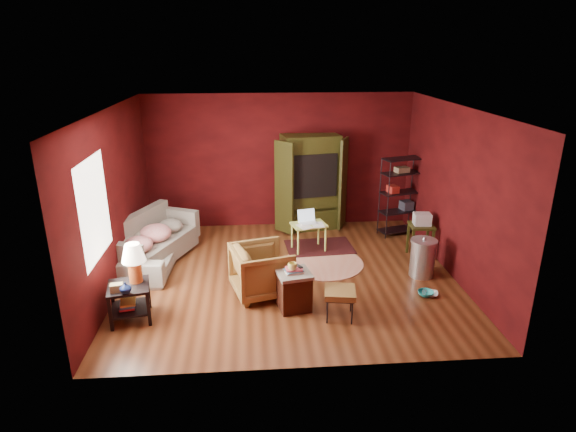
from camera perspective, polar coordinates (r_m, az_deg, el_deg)
name	(u,v)px	position (r m, az deg, el deg)	size (l,w,h in m)	color
room	(287,197)	(7.71, -0.17, 2.28)	(5.54, 5.04, 2.84)	brown
sofa	(151,241)	(8.87, -15.88, -2.89)	(2.13, 0.62, 0.83)	gray
armchair	(262,268)	(7.50, -3.13, -6.19)	(0.85, 0.79, 0.87)	black
pet_bowl_steel	(431,289)	(7.88, 16.55, -8.25)	(0.24, 0.06, 0.24)	silver
pet_bowl_turquoise	(426,289)	(7.86, 16.06, -8.27)	(0.25, 0.08, 0.25)	#25AEB0
vase	(125,288)	(6.91, -18.71, -8.06)	(0.16, 0.16, 0.16)	#0C173E
mug	(292,266)	(6.93, 0.52, -5.89)	(0.13, 0.11, 0.13)	#DCCF6B
side_table	(131,275)	(7.12, -18.08, -6.64)	(0.66, 0.66, 1.11)	black
sofa_cushions	(151,242)	(8.89, -15.92, -2.96)	(1.47, 2.09, 0.82)	gray
hamper	(294,289)	(7.16, 0.68, -8.68)	(0.56, 0.56, 0.67)	#421B0F
footstool	(340,293)	(6.93, 6.17, -9.11)	(0.49, 0.49, 0.44)	black
rug_round	(323,263)	(8.70, 4.20, -5.57)	(1.65, 1.65, 0.01)	beige
rug_oriental	(319,247)	(9.34, 3.74, -3.66)	(1.33, 0.94, 0.01)	#491316
laptop_desk	(309,227)	(9.04, 2.46, -1.26)	(0.71, 0.61, 0.78)	#DCF46F
tv_armoire	(310,181)	(10.04, 2.67, 4.21)	(1.55, 0.99, 1.99)	#34300E
wire_shelving	(400,193)	(9.99, 13.19, 2.68)	(0.85, 0.55, 1.60)	black
small_stand	(422,225)	(9.03, 15.56, -0.99)	(0.45, 0.45, 0.84)	#34300E
trash_can	(423,258)	(8.41, 15.65, -4.78)	(0.53, 0.53, 0.70)	silver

